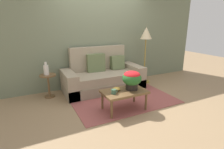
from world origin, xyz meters
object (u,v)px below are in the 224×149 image
object	(u,v)px
couch	(103,77)
side_table	(48,82)
coffee_mug	(114,92)
table_vase	(46,70)
snack_bowl	(116,89)
potted_plant	(132,78)
floor_lamp	(146,38)
coffee_table	(124,93)

from	to	relation	value
couch	side_table	distance (m)	1.34
coffee_mug	side_table	bearing A→B (deg)	125.98
table_vase	snack_bowl	bearing A→B (deg)	-48.03
potted_plant	coffee_mug	distance (m)	0.46
floor_lamp	table_vase	world-z (taller)	floor_lamp
floor_lamp	snack_bowl	world-z (taller)	floor_lamp
potted_plant	snack_bowl	world-z (taller)	potted_plant
coffee_table	snack_bowl	distance (m)	0.18
couch	snack_bowl	size ratio (longest dim) A/B	14.03
couch	coffee_table	xyz separation A→B (m)	(-0.09, -1.25, 0.03)
couch	coffee_mug	xyz separation A→B (m)	(-0.34, -1.30, 0.13)
coffee_table	table_vase	size ratio (longest dim) A/B	2.90
couch	coffee_mug	size ratio (longest dim) A/B	15.52
coffee_mug	floor_lamp	bearing A→B (deg)	38.34
potted_plant	table_vase	bearing A→B (deg)	137.38
side_table	floor_lamp	bearing A→B (deg)	-1.38
floor_lamp	table_vase	bearing A→B (deg)	178.53
couch	side_table	bearing A→B (deg)	176.93
snack_bowl	table_vase	size ratio (longest dim) A/B	0.49
coffee_table	floor_lamp	distance (m)	2.09
couch	snack_bowl	bearing A→B (deg)	-100.84
coffee_table	table_vase	bearing A→B (deg)	133.59
coffee_table	floor_lamp	bearing A→B (deg)	42.01
coffee_table	floor_lamp	size ratio (longest dim) A/B	0.55
couch	coffee_table	size ratio (longest dim) A/B	2.35
couch	potted_plant	distance (m)	1.29
snack_bowl	potted_plant	bearing A→B (deg)	-11.90
potted_plant	coffee_mug	bearing A→B (deg)	-172.95
coffee_mug	table_vase	size ratio (longest dim) A/B	0.44
side_table	floor_lamp	xyz separation A→B (m)	(2.65, -0.06, 0.88)
side_table	potted_plant	size ratio (longest dim) A/B	1.43
couch	coffee_mug	distance (m)	1.35
coffee_table	potted_plant	size ratio (longest dim) A/B	2.27
couch	coffee_table	bearing A→B (deg)	-94.19
couch	snack_bowl	xyz separation A→B (m)	(-0.23, -1.18, 0.12)
coffee_mug	snack_bowl	distance (m)	0.17
coffee_mug	snack_bowl	world-z (taller)	coffee_mug
floor_lamp	potted_plant	distance (m)	1.87
side_table	table_vase	size ratio (longest dim) A/B	1.82
table_vase	coffee_table	bearing A→B (deg)	-46.41
coffee_table	table_vase	distance (m)	1.86
potted_plant	floor_lamp	bearing A→B (deg)	45.58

